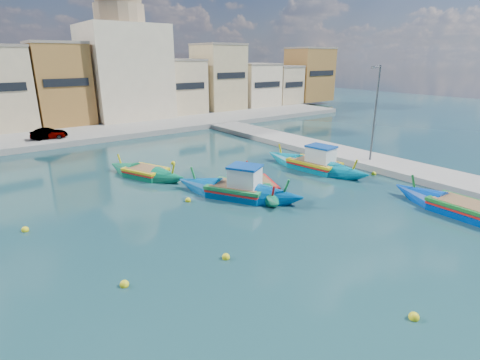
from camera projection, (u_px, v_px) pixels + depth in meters
name	position (u px, v px, depth m)	size (l,w,h in m)	color
ground	(249.00, 261.00, 16.65)	(160.00, 160.00, 0.00)	#163542
east_quay	(446.00, 179.00, 26.83)	(4.00, 70.00, 0.50)	gray
north_quay	(68.00, 137.00, 40.83)	(80.00, 8.00, 0.60)	gray
north_townhouses	(103.00, 86.00, 48.75)	(83.20, 7.87, 10.19)	#CEB78E
church_block	(123.00, 58.00, 50.05)	(10.00, 10.00, 19.10)	beige
quay_street_lamp	(375.00, 113.00, 29.78)	(1.18, 0.16, 8.00)	#595B60
luzzu_turquoise_cabin	(314.00, 165.00, 29.86)	(3.44, 10.03, 3.16)	#007A98
luzzu_blue_cabin	(238.00, 191.00, 24.15)	(6.42, 9.09, 3.25)	#00539F
luzzu_cyan_mid	(259.00, 187.00, 25.21)	(4.71, 8.04, 2.34)	#0B764D
luzzu_green	(146.00, 173.00, 28.16)	(4.72, 7.78, 2.40)	#0B734E
luzzu_blue_south	(467.00, 211.00, 21.29)	(2.47, 9.49, 2.72)	#0038A7
mooring_buoys	(217.00, 216.00, 21.07)	(23.36, 23.06, 0.36)	yellow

